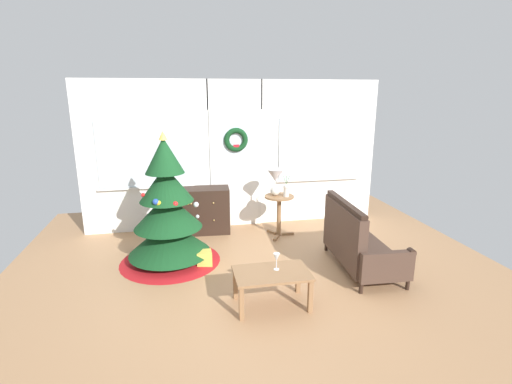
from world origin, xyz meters
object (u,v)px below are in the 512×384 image
at_px(table_lamp, 275,179).
at_px(coffee_table, 272,277).
at_px(gift_box, 204,258).
at_px(side_table, 279,208).
at_px(christmas_tree, 168,218).
at_px(flower_vase, 286,190).
at_px(wine_glass, 277,258).
at_px(settee_sofa, 357,243).
at_px(dresser_cabinet, 203,210).

xyz_separation_m(table_lamp, coffee_table, (-0.57, -2.09, -0.63)).
relative_size(table_lamp, gift_box, 2.12).
bearing_deg(side_table, coffee_table, -107.14).
relative_size(christmas_tree, coffee_table, 2.19).
bearing_deg(flower_vase, coffee_table, -110.20).
distance_m(side_table, coffee_table, 2.15).
height_order(coffee_table, gift_box, coffee_table).
relative_size(christmas_tree, flower_vase, 5.29).
distance_m(table_lamp, gift_box, 1.78).
distance_m(christmas_tree, flower_vase, 1.97).
bearing_deg(wine_glass, flower_vase, 71.02).
xyz_separation_m(settee_sofa, gift_box, (-2.02, 0.51, -0.27)).
relative_size(settee_sofa, wine_glass, 7.41).
height_order(dresser_cabinet, table_lamp, table_lamp).
relative_size(dresser_cabinet, side_table, 1.34).
bearing_deg(gift_box, coffee_table, -60.05).
height_order(christmas_tree, wine_glass, christmas_tree).
bearing_deg(settee_sofa, side_table, 117.01).
bearing_deg(flower_vase, table_lamp, 147.99).
distance_m(side_table, gift_box, 1.62).
height_order(settee_sofa, wine_glass, settee_sofa).
relative_size(wine_glass, gift_box, 0.94).
bearing_deg(gift_box, table_lamp, 36.51).
bearing_deg(settee_sofa, coffee_table, -153.73).
distance_m(christmas_tree, wine_glass, 1.82).
distance_m(flower_vase, wine_glass, 2.07).
xyz_separation_m(dresser_cabinet, gift_box, (-0.08, -1.31, -0.29)).
bearing_deg(coffee_table, dresser_cabinet, 103.43).
distance_m(dresser_cabinet, settee_sofa, 2.66).
distance_m(table_lamp, wine_glass, 2.15).
distance_m(table_lamp, flower_vase, 0.25).
distance_m(coffee_table, gift_box, 1.37).
bearing_deg(wine_glass, gift_box, 123.41).
height_order(table_lamp, gift_box, table_lamp).
relative_size(dresser_cabinet, wine_glass, 4.75).
relative_size(christmas_tree, wine_glass, 9.49).
height_order(dresser_cabinet, side_table, dresser_cabinet).
relative_size(coffee_table, wine_glass, 4.32).
xyz_separation_m(table_lamp, flower_vase, (0.16, -0.10, -0.17)).
height_order(side_table, coffee_table, side_table).
bearing_deg(coffee_table, wine_glass, 37.48).
relative_size(settee_sofa, side_table, 2.08).
xyz_separation_m(christmas_tree, dresser_cabinet, (0.54, 1.07, -0.26)).
relative_size(dresser_cabinet, flower_vase, 2.65).
xyz_separation_m(dresser_cabinet, settee_sofa, (1.93, -1.82, -0.01)).
distance_m(side_table, flower_vase, 0.34).
xyz_separation_m(table_lamp, gift_box, (-1.25, -0.92, -0.87)).
bearing_deg(settee_sofa, christmas_tree, 163.28).
distance_m(christmas_tree, side_table, 1.89).
xyz_separation_m(christmas_tree, settee_sofa, (2.48, -0.74, -0.27)).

